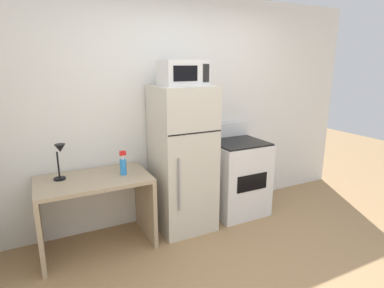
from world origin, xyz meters
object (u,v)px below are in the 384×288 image
object	(u,v)px
spray_bottle	(123,165)
refrigerator	(183,159)
microwave	(183,73)
oven_range	(237,177)
desk_lamp	(60,156)
desk	(95,200)

from	to	relation	value
spray_bottle	refrigerator	distance (m)	0.68
microwave	oven_range	size ratio (longest dim) A/B	0.42
spray_bottle	refrigerator	xyz separation A→B (m)	(0.68, 0.05, -0.04)
desk_lamp	refrigerator	bearing A→B (deg)	-3.56
refrigerator	oven_range	distance (m)	0.83
refrigerator	microwave	world-z (taller)	microwave
desk_lamp	spray_bottle	size ratio (longest dim) A/B	1.42
microwave	desk_lamp	bearing A→B (deg)	175.47
desk	refrigerator	bearing A→B (deg)	0.64
desk_lamp	oven_range	size ratio (longest dim) A/B	0.32
desk	microwave	world-z (taller)	microwave
desk	microwave	size ratio (longest dim) A/B	2.35
desk_lamp	spray_bottle	distance (m)	0.60
spray_bottle	refrigerator	bearing A→B (deg)	4.00
desk_lamp	spray_bottle	world-z (taller)	desk_lamp
desk	microwave	bearing A→B (deg)	-0.60
refrigerator	microwave	distance (m)	0.94
desk_lamp	oven_range	bearing A→B (deg)	-1.88
desk	spray_bottle	distance (m)	0.44
refrigerator	microwave	size ratio (longest dim) A/B	3.51
desk	spray_bottle	world-z (taller)	spray_bottle
oven_range	spray_bottle	bearing A→B (deg)	-177.62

